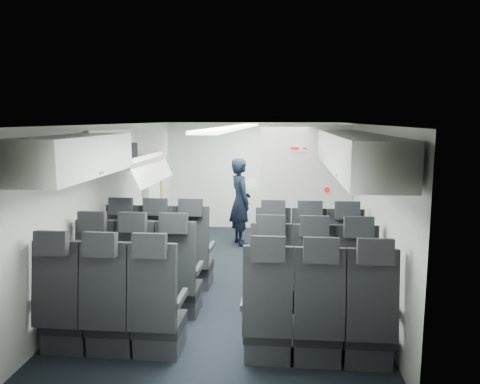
% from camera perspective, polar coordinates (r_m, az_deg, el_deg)
% --- Properties ---
extents(cabin_shell, '(3.41, 6.01, 2.16)m').
position_cam_1_polar(cabin_shell, '(6.53, -0.33, -0.77)').
color(cabin_shell, black).
rests_on(cabin_shell, ground).
extents(seat_row_front, '(3.33, 0.56, 1.24)m').
position_cam_1_polar(seat_row_front, '(6.18, -0.83, -8.20)').
color(seat_row_front, black).
rests_on(seat_row_front, cabin_shell).
extents(seat_row_mid, '(3.33, 0.56, 1.24)m').
position_cam_1_polar(seat_row_mid, '(5.33, -1.91, -11.04)').
color(seat_row_mid, black).
rests_on(seat_row_mid, cabin_shell).
extents(seat_row_rear, '(3.33, 0.56, 1.24)m').
position_cam_1_polar(seat_row_rear, '(4.50, -3.43, -14.92)').
color(seat_row_rear, black).
rests_on(seat_row_rear, cabin_shell).
extents(overhead_bin_left_rear, '(0.53, 1.80, 0.40)m').
position_cam_1_polar(overhead_bin_left_rear, '(4.87, -19.51, 4.15)').
color(overhead_bin_left_rear, silver).
rests_on(overhead_bin_left_rear, cabin_shell).
extents(overhead_bin_left_front_open, '(0.64, 1.70, 0.72)m').
position_cam_1_polar(overhead_bin_left_front_open, '(6.52, -13.33, 4.41)').
color(overhead_bin_left_front_open, '#9E9E93').
rests_on(overhead_bin_left_front_open, cabin_shell).
extents(overhead_bin_right_rear, '(0.53, 1.80, 0.40)m').
position_cam_1_polar(overhead_bin_right_rear, '(4.48, 15.12, 3.98)').
color(overhead_bin_right_rear, silver).
rests_on(overhead_bin_right_rear, cabin_shell).
extents(overhead_bin_right_front, '(0.53, 1.70, 0.40)m').
position_cam_1_polar(overhead_bin_right_front, '(6.21, 12.44, 5.37)').
color(overhead_bin_right_front, silver).
rests_on(overhead_bin_right_front, cabin_shell).
extents(bulkhead_partition, '(1.40, 0.15, 2.13)m').
position_cam_1_polar(bulkhead_partition, '(7.30, 7.98, -0.20)').
color(bulkhead_partition, silver).
rests_on(bulkhead_partition, cabin_shell).
extents(galley_unit, '(0.85, 0.52, 1.90)m').
position_cam_1_polar(galley_unit, '(9.21, 7.27, 0.91)').
color(galley_unit, '#939399').
rests_on(galley_unit, cabin_shell).
extents(boarding_door, '(0.12, 1.27, 1.86)m').
position_cam_1_polar(boarding_door, '(8.37, -10.47, 0.06)').
color(boarding_door, silver).
rests_on(boarding_door, cabin_shell).
extents(flight_attendant, '(0.57, 0.67, 1.55)m').
position_cam_1_polar(flight_attendant, '(8.27, 0.03, -1.18)').
color(flight_attendant, black).
rests_on(flight_attendant, ground).
extents(carry_on_bag, '(0.43, 0.35, 0.22)m').
position_cam_1_polar(carry_on_bag, '(6.14, -14.50, 4.76)').
color(carry_on_bag, black).
rests_on(carry_on_bag, overhead_bin_left_front_open).
extents(papers, '(0.19, 0.13, 0.15)m').
position_cam_1_polar(papers, '(8.15, 1.33, 0.99)').
color(papers, white).
rests_on(papers, flight_attendant).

